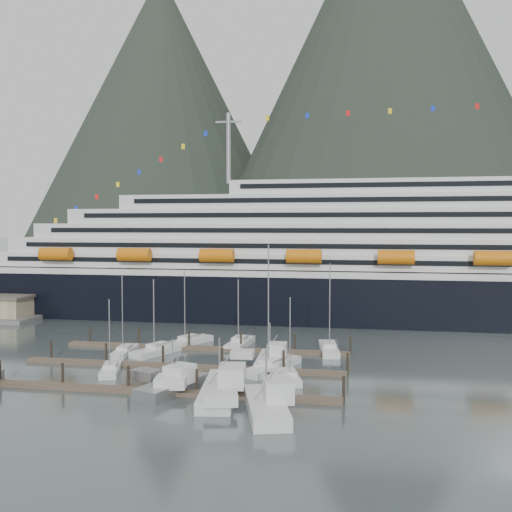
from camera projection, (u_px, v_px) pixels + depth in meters
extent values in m
plane|color=#475352|center=(208.00, 375.00, 82.94)|extent=(1600.00, 1600.00, 0.00)
cone|color=black|center=(388.00, 70.00, 615.64)|extent=(400.00, 400.00, 420.00)
cone|color=black|center=(161.00, 119.00, 704.87)|extent=(340.00, 340.00, 340.00)
cube|color=black|center=(383.00, 301.00, 132.07)|extent=(210.00, 28.00, 12.00)
cube|color=silver|center=(383.00, 272.00, 131.73)|extent=(205.80, 27.44, 1.50)
cube|color=silver|center=(407.00, 260.00, 130.67)|extent=(185.00, 26.00, 3.20)
cube|color=black|center=(411.00, 263.00, 117.85)|extent=(175.75, 0.20, 1.00)
cube|color=silver|center=(417.00, 246.00, 130.13)|extent=(180.00, 25.00, 3.20)
cube|color=black|center=(422.00, 247.00, 117.81)|extent=(171.00, 0.20, 1.00)
cube|color=silver|center=(426.00, 231.00, 129.59)|extent=(172.00, 24.00, 3.20)
cube|color=black|center=(432.00, 231.00, 117.76)|extent=(163.40, 0.20, 1.00)
cube|color=silver|center=(436.00, 216.00, 129.05)|extent=(160.00, 23.00, 3.20)
cube|color=black|center=(443.00, 214.00, 117.71)|extent=(152.00, 0.20, 1.00)
cube|color=silver|center=(446.00, 202.00, 128.52)|extent=(140.00, 22.00, 3.00)
cube|color=black|center=(453.00, 199.00, 117.67)|extent=(133.00, 0.20, 1.00)
cube|color=silver|center=(456.00, 187.00, 127.99)|extent=(95.00, 20.00, 3.00)
cube|color=black|center=(463.00, 184.00, 118.12)|extent=(90.25, 0.20, 1.00)
cylinder|color=gray|center=(229.00, 148.00, 136.75)|extent=(1.00, 1.00, 16.00)
cylinder|color=orange|center=(56.00, 254.00, 129.76)|extent=(7.00, 2.80, 2.80)
cylinder|color=orange|center=(134.00, 255.00, 126.43)|extent=(7.00, 2.80, 2.80)
cylinder|color=orange|center=(217.00, 255.00, 123.10)|extent=(7.00, 2.80, 2.80)
cylinder|color=orange|center=(304.00, 256.00, 119.76)|extent=(7.00, 2.80, 2.80)
cylinder|color=orange|center=(396.00, 257.00, 116.43)|extent=(7.00, 2.80, 2.80)
cylinder|color=orange|center=(494.00, 258.00, 113.10)|extent=(7.00, 2.80, 2.80)
cube|color=#493F2F|center=(148.00, 391.00, 74.03)|extent=(48.00, 2.00, 0.50)
cylinder|color=black|center=(0.00, 372.00, 78.94)|extent=(0.36, 0.36, 3.20)
cylinder|color=black|center=(63.00, 375.00, 77.28)|extent=(0.36, 0.36, 3.20)
cylinder|color=black|center=(128.00, 378.00, 75.61)|extent=(0.36, 0.36, 3.20)
cylinder|color=black|center=(197.00, 382.00, 73.94)|extent=(0.36, 0.36, 3.20)
cylinder|color=black|center=(269.00, 386.00, 72.28)|extent=(0.36, 0.36, 3.20)
cylinder|color=black|center=(344.00, 389.00, 70.61)|extent=(0.36, 0.36, 3.20)
cube|color=#493F2F|center=(180.00, 367.00, 86.79)|extent=(48.00, 2.00, 0.50)
cylinder|color=black|center=(51.00, 351.00, 91.70)|extent=(0.36, 0.36, 3.20)
cylinder|color=black|center=(106.00, 354.00, 90.03)|extent=(0.36, 0.36, 3.20)
cylinder|color=black|center=(163.00, 356.00, 88.37)|extent=(0.36, 0.36, 3.20)
cylinder|color=black|center=(222.00, 359.00, 86.70)|extent=(0.36, 0.36, 3.20)
cylinder|color=black|center=(284.00, 361.00, 85.03)|extent=(0.36, 0.36, 3.20)
cylinder|color=black|center=(348.00, 364.00, 83.37)|extent=(0.36, 0.36, 3.20)
cube|color=#493F2F|center=(204.00, 348.00, 99.55)|extent=(48.00, 2.00, 0.50)
cylinder|color=black|center=(90.00, 336.00, 104.46)|extent=(0.36, 0.36, 3.20)
cylinder|color=black|center=(139.00, 338.00, 102.79)|extent=(0.36, 0.36, 3.20)
cylinder|color=black|center=(189.00, 340.00, 101.12)|extent=(0.36, 0.36, 3.20)
cylinder|color=black|center=(241.00, 342.00, 99.46)|extent=(0.36, 0.36, 3.20)
cylinder|color=black|center=(295.00, 344.00, 97.79)|extent=(0.36, 0.36, 3.20)
cylinder|color=black|center=(350.00, 346.00, 96.12)|extent=(0.36, 0.36, 3.20)
cube|color=silver|center=(111.00, 371.00, 84.09)|extent=(4.72, 8.44, 1.26)
cube|color=silver|center=(111.00, 366.00, 84.05)|extent=(2.59, 3.26, 0.72)
cylinder|color=gray|center=(109.00, 334.00, 83.00)|extent=(0.14, 0.14, 9.73)
cube|color=silver|center=(125.00, 352.00, 96.45)|extent=(3.04, 8.91, 1.22)
cube|color=silver|center=(125.00, 348.00, 96.41)|extent=(2.01, 3.20, 0.70)
cylinder|color=gray|center=(122.00, 312.00, 95.23)|extent=(0.14, 0.14, 12.19)
cube|color=silver|center=(159.00, 352.00, 96.71)|extent=(6.75, 10.84, 1.55)
cube|color=silver|center=(159.00, 346.00, 96.66)|extent=(3.48, 4.26, 0.89)
cylinder|color=gray|center=(154.00, 314.00, 95.50)|extent=(0.18, 0.18, 11.16)
cube|color=silver|center=(273.00, 368.00, 85.70)|extent=(7.09, 12.67, 1.58)
cube|color=silver|center=(273.00, 361.00, 85.65)|extent=(3.64, 4.87, 0.90)
cylinder|color=gray|center=(268.00, 305.00, 84.15)|extent=(0.18, 0.18, 17.04)
cube|color=silver|center=(189.00, 343.00, 104.20)|extent=(6.71, 10.41, 1.43)
cube|color=silver|center=(189.00, 338.00, 104.15)|extent=(3.36, 4.11, 0.82)
cylinder|color=gray|center=(185.00, 305.00, 103.02)|extent=(0.16, 0.16, 12.01)
cube|color=silver|center=(240.00, 345.00, 102.51)|extent=(3.50, 10.06, 1.54)
cube|color=silver|center=(240.00, 339.00, 102.46)|extent=(2.42, 3.60, 0.88)
cylinder|color=gray|center=(238.00, 311.00, 101.24)|extent=(0.18, 0.18, 10.59)
cube|color=silver|center=(329.00, 350.00, 98.06)|extent=(4.20, 11.19, 1.46)
cube|color=silver|center=(329.00, 345.00, 98.01)|extent=(2.59, 4.07, 0.83)
cylinder|color=gray|center=(330.00, 306.00, 96.58)|extent=(0.17, 0.17, 13.64)
cube|color=silver|center=(289.00, 379.00, 80.06)|extent=(4.45, 8.35, 1.25)
cube|color=silver|center=(289.00, 373.00, 80.02)|extent=(2.49, 3.19, 0.71)
cylinder|color=gray|center=(290.00, 337.00, 78.96)|extent=(0.14, 0.14, 10.49)
cube|color=#939698|center=(173.00, 389.00, 74.70)|extent=(7.16, 11.82, 2.04)
cube|color=#939698|center=(146.00, 374.00, 76.75)|extent=(4.09, 3.47, 1.23)
cube|color=silver|center=(180.00, 374.00, 74.04)|extent=(3.81, 4.12, 2.25)
cube|color=black|center=(180.00, 368.00, 73.99)|extent=(3.54, 3.84, 0.51)
cylinder|color=gray|center=(173.00, 359.00, 74.50)|extent=(0.16, 0.16, 5.11)
cube|color=silver|center=(220.00, 393.00, 72.60)|extent=(6.17, 15.86, 2.21)
cube|color=silver|center=(171.00, 381.00, 72.77)|extent=(4.20, 3.91, 1.32)
cube|color=silver|center=(232.00, 376.00, 72.42)|extent=(3.73, 5.03, 2.43)
cube|color=black|center=(232.00, 369.00, 72.38)|extent=(3.46, 4.69, 0.55)
cylinder|color=gray|center=(219.00, 360.00, 72.39)|extent=(0.18, 0.18, 5.52)
cube|color=silver|center=(266.00, 410.00, 66.21)|extent=(7.50, 13.94, 2.23)
cube|color=silver|center=(220.00, 398.00, 65.68)|extent=(4.44, 3.86, 1.34)
cube|color=silver|center=(278.00, 390.00, 66.21)|extent=(4.09, 4.70, 2.45)
cube|color=black|center=(278.00, 382.00, 66.16)|extent=(3.80, 4.39, 0.56)
cylinder|color=gray|center=(266.00, 373.00, 65.99)|extent=(0.18, 0.18, 5.56)
cube|color=silver|center=(270.00, 363.00, 88.61)|extent=(4.17, 11.00, 1.97)
cube|color=silver|center=(242.00, 354.00, 89.06)|extent=(3.48, 2.57, 1.18)
cube|color=silver|center=(277.00, 350.00, 88.37)|extent=(2.94, 3.40, 2.16)
cube|color=black|center=(277.00, 345.00, 88.33)|extent=(2.73, 3.17, 0.49)
cylinder|color=gray|center=(270.00, 339.00, 88.42)|extent=(0.16, 0.16, 4.91)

